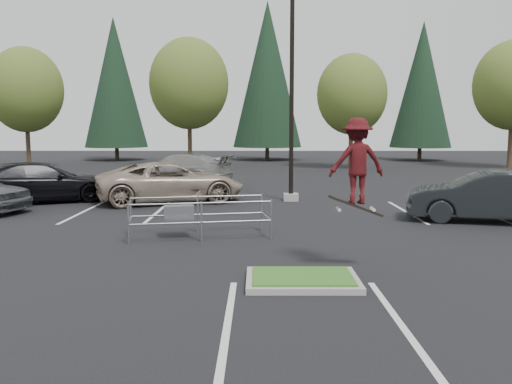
{
  "coord_description": "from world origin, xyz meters",
  "views": [
    {
      "loc": [
        -0.88,
        -10.37,
        3.05
      ],
      "look_at": [
        -0.92,
        1.5,
        1.63
      ],
      "focal_mm": 38.0,
      "sensor_mm": 36.0,
      "label": 1
    }
  ],
  "objects_px": {
    "conif_b": "(267,75)",
    "car_far_silver": "(181,170)",
    "skateboarder": "(357,162)",
    "car_r_charc": "(486,197)",
    "conif_c": "(422,85)",
    "cart_corral": "(184,213)",
    "conif_a": "(115,83)",
    "light_pole": "(292,90)",
    "decid_a": "(26,93)",
    "decid_b": "(189,87)",
    "car_l_tan": "(169,182)",
    "car_l_black": "(39,182)",
    "decid_c": "(352,97)"
  },
  "relations": [
    {
      "from": "conif_b",
      "to": "car_far_silver",
      "type": "distance_m",
      "value": 24.08
    },
    {
      "from": "skateboarder",
      "to": "car_r_charc",
      "type": "bearing_deg",
      "value": -139.96
    },
    {
      "from": "conif_c",
      "to": "cart_corral",
      "type": "height_order",
      "value": "conif_c"
    },
    {
      "from": "cart_corral",
      "to": "conif_a",
      "type": "bearing_deg",
      "value": 96.59
    },
    {
      "from": "light_pole",
      "to": "conif_a",
      "type": "relative_size",
      "value": 0.78
    },
    {
      "from": "light_pole",
      "to": "conif_a",
      "type": "height_order",
      "value": "conif_a"
    },
    {
      "from": "decid_a",
      "to": "conif_a",
      "type": "relative_size",
      "value": 0.69
    },
    {
      "from": "light_pole",
      "to": "cart_corral",
      "type": "relative_size",
      "value": 2.51
    },
    {
      "from": "decid_b",
      "to": "car_r_charc",
      "type": "relative_size",
      "value": 1.93
    },
    {
      "from": "light_pole",
      "to": "skateboarder",
      "type": "distance_m",
      "value": 11.25
    },
    {
      "from": "car_far_silver",
      "to": "car_r_charc",
      "type": "bearing_deg",
      "value": 66.74
    },
    {
      "from": "car_l_tan",
      "to": "car_far_silver",
      "type": "relative_size",
      "value": 1.04
    },
    {
      "from": "decid_a",
      "to": "cart_corral",
      "type": "relative_size",
      "value": 2.21
    },
    {
      "from": "decid_b",
      "to": "car_l_black",
      "type": "bearing_deg",
      "value": -101.21
    },
    {
      "from": "light_pole",
      "to": "conif_c",
      "type": "distance_m",
      "value": 30.72
    },
    {
      "from": "decid_a",
      "to": "conif_b",
      "type": "relative_size",
      "value": 0.61
    },
    {
      "from": "conif_c",
      "to": "car_r_charc",
      "type": "distance_m",
      "value": 33.89
    },
    {
      "from": "decid_c",
      "to": "car_far_silver",
      "type": "relative_size",
      "value": 1.46
    },
    {
      "from": "conif_a",
      "to": "conif_c",
      "type": "relative_size",
      "value": 1.04
    },
    {
      "from": "conif_a",
      "to": "conif_c",
      "type": "distance_m",
      "value": 28.01
    },
    {
      "from": "conif_b",
      "to": "skateboarder",
      "type": "xyz_separation_m",
      "value": [
        1.2,
        -39.5,
        -5.52
      ]
    },
    {
      "from": "decid_b",
      "to": "decid_a",
      "type": "bearing_deg",
      "value": -177.61
    },
    {
      "from": "decid_a",
      "to": "light_pole",
      "type": "bearing_deg",
      "value": -44.25
    },
    {
      "from": "skateboarder",
      "to": "cart_corral",
      "type": "bearing_deg",
      "value": -48.23
    },
    {
      "from": "light_pole",
      "to": "conif_a",
      "type": "distance_m",
      "value": 31.63
    },
    {
      "from": "skateboarder",
      "to": "car_far_silver",
      "type": "xyz_separation_m",
      "value": [
        -6.13,
        17.0,
        -1.5
      ]
    },
    {
      "from": "light_pole",
      "to": "cart_corral",
      "type": "height_order",
      "value": "light_pole"
    },
    {
      "from": "decid_c",
      "to": "conif_c",
      "type": "xyz_separation_m",
      "value": [
        8.01,
        9.67,
        1.59
      ]
    },
    {
      "from": "decid_b",
      "to": "car_l_black",
      "type": "height_order",
      "value": "decid_b"
    },
    {
      "from": "car_l_black",
      "to": "conif_b",
      "type": "bearing_deg",
      "value": -43.4
    },
    {
      "from": "car_far_silver",
      "to": "decid_c",
      "type": "bearing_deg",
      "value": 157.95
    },
    {
      "from": "conif_c",
      "to": "skateboarder",
      "type": "distance_m",
      "value": 40.82
    },
    {
      "from": "conif_b",
      "to": "decid_a",
      "type": "bearing_deg",
      "value": -149.83
    },
    {
      "from": "conif_c",
      "to": "car_r_charc",
      "type": "bearing_deg",
      "value": -102.99
    },
    {
      "from": "decid_a",
      "to": "conif_c",
      "type": "xyz_separation_m",
      "value": [
        32.01,
        9.47,
        1.26
      ]
    },
    {
      "from": "light_pole",
      "to": "decid_c",
      "type": "bearing_deg",
      "value": 72.89
    },
    {
      "from": "light_pole",
      "to": "conif_b",
      "type": "distance_m",
      "value": 28.69
    },
    {
      "from": "decid_a",
      "to": "car_far_silver",
      "type": "bearing_deg",
      "value": -42.61
    },
    {
      "from": "conif_a",
      "to": "car_l_tan",
      "type": "distance_m",
      "value": 30.69
    },
    {
      "from": "decid_a",
      "to": "skateboarder",
      "type": "relative_size",
      "value": 4.26
    },
    {
      "from": "decid_a",
      "to": "decid_c",
      "type": "relative_size",
      "value": 1.06
    },
    {
      "from": "conif_a",
      "to": "conif_b",
      "type": "relative_size",
      "value": 0.9
    },
    {
      "from": "conif_a",
      "to": "conif_c",
      "type": "xyz_separation_m",
      "value": [
        28.0,
        -0.5,
        -0.25
      ]
    },
    {
      "from": "cart_corral",
      "to": "car_l_black",
      "type": "bearing_deg",
      "value": 123.42
    },
    {
      "from": "car_far_silver",
      "to": "cart_corral",
      "type": "bearing_deg",
      "value": 29.02
    },
    {
      "from": "decid_c",
      "to": "cart_corral",
      "type": "distance_m",
      "value": 27.31
    },
    {
      "from": "decid_b",
      "to": "conif_b",
      "type": "distance_m",
      "value": 11.78
    },
    {
      "from": "conif_c",
      "to": "car_r_charc",
      "type": "height_order",
      "value": "conif_c"
    },
    {
      "from": "decid_c",
      "to": "skateboarder",
      "type": "bearing_deg",
      "value": -99.43
    },
    {
      "from": "decid_c",
      "to": "conif_b",
      "type": "height_order",
      "value": "conif_b"
    }
  ]
}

